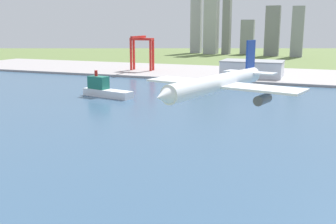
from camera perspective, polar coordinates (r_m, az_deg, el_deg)
ground_plane at (r=282.14m, az=9.85°, el=0.63°), size 2400.00×2400.00×0.00m
water_bay at (r=224.93m, az=6.91°, el=-2.25°), size 840.00×360.00×0.15m
industrial_pier at (r=467.76m, az=14.35°, el=5.19°), size 840.00×140.00×2.50m
airplane_landing at (r=92.76m, az=7.13°, el=4.05°), size 39.45×44.72×13.28m
ferry_boat at (r=324.39m, az=-9.13°, el=3.23°), size 46.52×20.62×20.61m
port_crane_red at (r=487.53m, az=-3.85°, el=9.55°), size 28.37×38.62×41.86m
warehouse_main at (r=437.79m, az=12.03°, el=6.14°), size 64.52×39.38×17.23m
distant_skyline at (r=803.42m, az=9.59°, el=12.14°), size 224.06×59.52×136.73m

